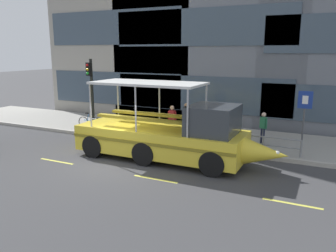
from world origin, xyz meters
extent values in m
plane|color=#3D3D3F|center=(0.00, 0.00, 0.00)|extent=(120.00, 120.00, 0.00)
cube|color=#99968E|center=(0.00, 5.60, 0.09)|extent=(32.00, 4.80, 0.18)
cube|color=#B2ADA3|center=(0.00, 3.11, 0.09)|extent=(32.00, 0.18, 0.18)
cube|color=#DBD64C|center=(-2.40, -1.08, 0.00)|extent=(1.80, 0.12, 0.01)
cube|color=#DBD64C|center=(2.40, -1.08, 0.00)|extent=(1.80, 0.12, 0.01)
cube|color=#DBD64C|center=(7.20, -1.08, 0.00)|extent=(1.80, 0.12, 0.01)
cube|color=#3D4C5B|center=(-5.89, 8.37, 2.07)|extent=(10.38, 0.06, 2.27)
cube|color=#3D4C5B|center=(-5.89, 8.37, 6.20)|extent=(10.38, 0.06, 2.27)
cube|color=#3D4C5B|center=(0.45, 8.37, 2.02)|extent=(11.49, 0.06, 2.22)
cube|color=#3D4C5B|center=(0.45, 8.37, 6.05)|extent=(11.49, 0.06, 2.22)
cylinder|color=gray|center=(1.51, 3.45, 0.92)|extent=(11.07, 0.07, 0.07)
cylinder|color=gray|center=(1.51, 3.45, 0.55)|extent=(11.07, 0.06, 0.06)
cylinder|color=gray|center=(-4.02, 3.45, 0.55)|extent=(0.09, 0.09, 0.74)
cylinder|color=gray|center=(-2.44, 3.45, 0.55)|extent=(0.09, 0.09, 0.74)
cylinder|color=gray|center=(-0.86, 3.45, 0.55)|extent=(0.09, 0.09, 0.74)
cylinder|color=gray|center=(0.72, 3.45, 0.55)|extent=(0.09, 0.09, 0.74)
cylinder|color=gray|center=(2.30, 3.45, 0.55)|extent=(0.09, 0.09, 0.74)
cylinder|color=gray|center=(3.88, 3.45, 0.55)|extent=(0.09, 0.09, 0.74)
cylinder|color=gray|center=(5.46, 3.45, 0.55)|extent=(0.09, 0.09, 0.74)
cylinder|color=gray|center=(7.04, 3.45, 0.55)|extent=(0.09, 0.09, 0.74)
cylinder|color=black|center=(-4.08, 3.66, 2.20)|extent=(0.16, 0.16, 4.04)
cube|color=black|center=(-4.08, 3.46, 3.67)|extent=(0.24, 0.20, 0.72)
sphere|color=red|center=(-4.08, 3.35, 3.89)|extent=(0.14, 0.14, 0.14)
sphere|color=gold|center=(-4.08, 3.35, 3.67)|extent=(0.14, 0.14, 0.14)
sphere|color=green|center=(-4.08, 3.35, 3.45)|extent=(0.14, 0.14, 0.14)
cylinder|color=#4C4F54|center=(7.00, 4.21, 1.55)|extent=(0.08, 0.08, 2.75)
cube|color=navy|center=(7.00, 4.16, 2.58)|extent=(0.60, 0.04, 0.76)
cube|color=white|center=(7.00, 4.14, 2.58)|extent=(0.24, 0.01, 0.36)
torus|color=black|center=(-3.97, 3.91, 0.53)|extent=(0.70, 0.04, 0.70)
torus|color=black|center=(-5.01, 3.91, 0.53)|extent=(0.70, 0.04, 0.70)
cylinder|color=#1E66B2|center=(-4.49, 3.91, 0.69)|extent=(0.95, 0.04, 0.04)
cylinder|color=#1E66B2|center=(-4.67, 3.91, 0.83)|extent=(0.19, 0.04, 0.51)
cube|color=black|center=(-4.71, 3.91, 1.11)|extent=(0.20, 0.08, 0.06)
cylinder|color=#A5A5AA|center=(-4.01, 3.91, 1.03)|extent=(0.03, 0.46, 0.03)
cube|color=yellow|center=(1.42, 1.20, 0.83)|extent=(7.39, 2.41, 1.11)
cone|color=yellow|center=(5.95, 1.20, 0.83)|extent=(1.66, 1.06, 1.06)
cylinder|color=yellow|center=(-2.27, 1.20, 0.83)|extent=(0.37, 1.06, 1.06)
cube|color=olive|center=(1.42, -0.03, 0.97)|extent=(7.39, 0.04, 0.12)
sphere|color=white|center=(6.36, 1.20, 0.88)|extent=(0.22, 0.22, 0.22)
cube|color=#33383D|center=(3.82, 1.20, 1.96)|extent=(1.85, 2.03, 1.15)
cube|color=silver|center=(0.87, 1.20, 3.30)|extent=(4.80, 2.22, 0.10)
cylinder|color=#B2B2B7|center=(3.15, 2.26, 2.32)|extent=(0.07, 0.07, 1.86)
cylinder|color=#B2B2B7|center=(3.15, 0.14, 2.32)|extent=(0.07, 0.07, 1.86)
cylinder|color=#B2B2B7|center=(0.87, 2.26, 2.32)|extent=(0.07, 0.07, 1.86)
cylinder|color=#B2B2B7|center=(0.87, 0.14, 2.32)|extent=(0.07, 0.07, 1.86)
cylinder|color=#B2B2B7|center=(-1.41, 2.26, 2.32)|extent=(0.07, 0.07, 1.86)
cylinder|color=#B2B2B7|center=(-1.41, 0.14, 2.32)|extent=(0.07, 0.07, 1.86)
cube|color=olive|center=(0.87, 1.78, 1.84)|extent=(4.42, 0.28, 0.12)
cube|color=olive|center=(0.87, 0.62, 1.84)|extent=(4.42, 0.28, 0.12)
cylinder|color=black|center=(4.19, 2.31, 0.50)|extent=(1.00, 0.28, 1.00)
cylinder|color=black|center=(4.19, 0.09, 0.50)|extent=(1.00, 0.28, 1.00)
cylinder|color=black|center=(1.24, 2.31, 0.50)|extent=(1.00, 0.28, 1.00)
cylinder|color=black|center=(1.24, 0.09, 0.50)|extent=(1.00, 0.28, 1.00)
cylinder|color=black|center=(-1.35, 2.31, 0.50)|extent=(1.00, 0.28, 1.00)
cylinder|color=black|center=(-1.35, 0.09, 0.50)|extent=(1.00, 0.28, 1.00)
cylinder|color=#1E2338|center=(5.07, 5.08, 0.57)|extent=(0.10, 0.10, 0.77)
cylinder|color=#1E2338|center=(5.20, 5.00, 0.57)|extent=(0.10, 0.10, 0.77)
cube|color=#236B47|center=(5.14, 5.04, 1.23)|extent=(0.34, 0.29, 0.55)
cylinder|color=#236B47|center=(4.97, 5.14, 1.20)|extent=(0.07, 0.07, 0.49)
cylinder|color=#236B47|center=(5.30, 4.94, 1.20)|extent=(0.07, 0.07, 0.49)
sphere|color=beige|center=(5.14, 5.04, 1.63)|extent=(0.21, 0.21, 0.21)
cylinder|color=black|center=(1.13, 4.95, 0.62)|extent=(0.11, 0.11, 0.87)
cylinder|color=black|center=(1.02, 5.08, 0.62)|extent=(0.11, 0.11, 0.87)
cube|color=navy|center=(1.08, 5.02, 1.36)|extent=(0.36, 0.37, 0.62)
cylinder|color=navy|center=(1.22, 4.86, 1.33)|extent=(0.08, 0.08, 0.56)
cylinder|color=navy|center=(0.93, 5.18, 1.33)|extent=(0.08, 0.08, 0.56)
sphere|color=#936B4C|center=(1.08, 5.02, 1.81)|extent=(0.24, 0.24, 0.24)
cylinder|color=black|center=(0.47, 4.34, 0.60)|extent=(0.11, 0.11, 0.83)
cylinder|color=black|center=(0.63, 4.34, 0.60)|extent=(0.11, 0.11, 0.83)
cube|color=maroon|center=(0.55, 4.34, 1.31)|extent=(0.32, 0.19, 0.59)
cylinder|color=maroon|center=(0.34, 4.34, 1.28)|extent=(0.07, 0.07, 0.53)
cylinder|color=maroon|center=(0.76, 4.34, 1.28)|extent=(0.07, 0.07, 0.53)
sphere|color=tan|center=(0.55, 4.34, 1.74)|extent=(0.23, 0.23, 0.23)
camera|label=1|loc=(7.96, -11.58, 4.64)|focal=36.37mm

